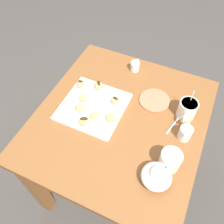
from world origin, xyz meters
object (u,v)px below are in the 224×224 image
object	(u,v)px
beignet_4	(111,118)
dining_table	(120,133)
coffee_mug_cream_right	(170,160)
beignet_2	(115,100)
ice_cream_bowl	(157,176)
saucer_coral_left	(154,100)
coffee_mug_cream_left	(187,109)
cream_pitcher_white	(185,132)
beignet_6	(83,98)
beignet_1	(99,86)
pastry_plate_square	(93,107)
beignet_7	(95,115)
chocolate_sauce_pitcher	(135,66)
beignet_0	(84,121)
beignet_3	(80,107)
beignet_5	(81,84)

from	to	relation	value
beignet_4	dining_table	bearing A→B (deg)	144.16
coffee_mug_cream_right	beignet_2	distance (m)	0.41
ice_cream_bowl	saucer_coral_left	size ratio (longest dim) A/B	0.80
coffee_mug_cream_left	cream_pitcher_white	xyz separation A→B (m)	(0.13, 0.03, -0.01)
beignet_6	beignet_1	bearing A→B (deg)	160.49
pastry_plate_square	beignet_7	xyz separation A→B (m)	(0.06, 0.04, 0.02)
pastry_plate_square	chocolate_sauce_pitcher	bearing A→B (deg)	165.35
coffee_mug_cream_left	coffee_mug_cream_right	bearing A→B (deg)	-0.00
beignet_2	beignet_1	bearing A→B (deg)	-113.51
ice_cream_bowl	beignet_1	xyz separation A→B (m)	(-0.36, -0.44, -0.01)
coffee_mug_cream_left	beignet_4	bearing A→B (deg)	-59.54
saucer_coral_left	beignet_1	size ratio (longest dim) A/B	3.11
beignet_0	beignet_4	bearing A→B (deg)	123.21
pastry_plate_square	coffee_mug_cream_left	world-z (taller)	coffee_mug_cream_left
beignet_7	beignet_3	bearing A→B (deg)	-96.05
pastry_plate_square	beignet_5	xyz separation A→B (m)	(-0.09, -0.12, 0.03)
chocolate_sauce_pitcher	beignet_6	distance (m)	0.37
cream_pitcher_white	beignet_1	size ratio (longest dim) A/B	2.02
coffee_mug_cream_left	coffee_mug_cream_right	size ratio (longest dim) A/B	1.03
pastry_plate_square	coffee_mug_cream_left	distance (m)	0.47
pastry_plate_square	beignet_2	xyz separation A→B (m)	(-0.07, 0.09, 0.02)
coffee_mug_cream_right	beignet_2	bearing A→B (deg)	-122.18
beignet_2	beignet_7	size ratio (longest dim) A/B	0.89
beignet_6	chocolate_sauce_pitcher	bearing A→B (deg)	155.35
cream_pitcher_white	chocolate_sauce_pitcher	distance (m)	0.50
coffee_mug_cream_left	beignet_1	bearing A→B (deg)	-86.84
coffee_mug_cream_left	beignet_1	world-z (taller)	coffee_mug_cream_left
beignet_1	beignet_5	xyz separation A→B (m)	(0.03, -0.09, 0.00)
pastry_plate_square	beignet_6	bearing A→B (deg)	-103.25
coffee_mug_cream_right	chocolate_sauce_pitcher	bearing A→B (deg)	-145.20
ice_cream_bowl	saucer_coral_left	bearing A→B (deg)	-161.21
beignet_0	beignet_5	size ratio (longest dim) A/B	1.11
ice_cream_bowl	beignet_7	xyz separation A→B (m)	(-0.18, -0.37, -0.01)
coffee_mug_cream_left	beignet_3	bearing A→B (deg)	-68.12
dining_table	beignet_1	world-z (taller)	beignet_1
coffee_mug_cream_right	beignet_4	xyz separation A→B (m)	(-0.11, -0.32, -0.01)
coffee_mug_cream_left	beignet_7	distance (m)	0.45
coffee_mug_cream_left	beignet_6	world-z (taller)	coffee_mug_cream_left
ice_cream_bowl	beignet_3	distance (m)	0.49
coffee_mug_cream_right	beignet_1	bearing A→B (deg)	-120.09
beignet_1	beignet_6	size ratio (longest dim) A/B	1.04
coffee_mug_cream_right	pastry_plate_square	bearing A→B (deg)	-108.80
pastry_plate_square	saucer_coral_left	size ratio (longest dim) A/B	1.95
beignet_2	beignet_7	bearing A→B (deg)	-21.93
coffee_mug_cream_right	beignet_2	xyz separation A→B (m)	(-0.22, -0.35, -0.02)
chocolate_sauce_pitcher	beignet_5	size ratio (longest dim) A/B	1.86
beignet_4	beignet_7	world-z (taller)	beignet_4
chocolate_sauce_pitcher	beignet_7	size ratio (longest dim) A/B	1.81
beignet_1	ice_cream_bowl	bearing A→B (deg)	50.94
dining_table	ice_cream_bowl	xyz separation A→B (m)	(0.23, 0.26, 0.19)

